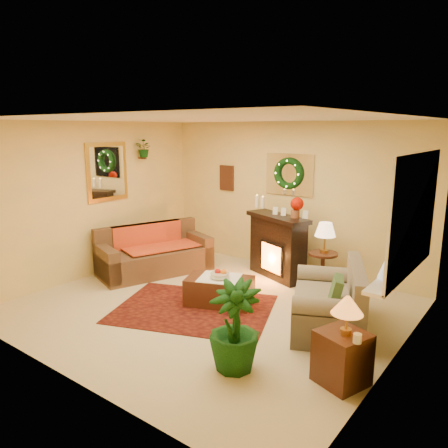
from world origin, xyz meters
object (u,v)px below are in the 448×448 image
Objects in this scene: side_table_round at (322,269)px; coffee_table at (220,290)px; sofa at (155,249)px; fireplace at (278,246)px; loveseat at (328,296)px; end_table_square at (342,358)px.

side_table_round is 0.63× the size of coffee_table.
sofa is 1.83m from coffee_table.
fireplace is 1.58m from coffee_table.
fireplace is at bearing 51.07° from sofa.
sofa is 2.04× the size of coffee_table.
loveseat is 1.38m from side_table_round.
side_table_round is 1.73m from coffee_table.
side_table_round is (2.67, 1.03, -0.10)m from sofa.
loveseat is at bearing 120.27° from end_table_square.
loveseat is 1.52× the size of coffee_table.
coffee_table is at bearing 5.85° from sofa.
coffee_table is at bearing 164.74° from loveseat.
sofa is 3.30m from loveseat.
loveseat is at bearing -62.81° from side_table_round.
loveseat is (3.30, -0.20, -0.01)m from sofa.
coffee_table is (-1.54, -0.25, -0.21)m from loveseat.
loveseat is (1.48, -1.29, -0.13)m from fireplace.
side_table_round is at bearing 118.67° from end_table_square.
loveseat is 2.42× the size of side_table_round.
sofa is 1.75× the size of fireplace.
coffee_table is (-0.91, -1.47, -0.11)m from side_table_round.
loveseat is at bearing 16.59° from sofa.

